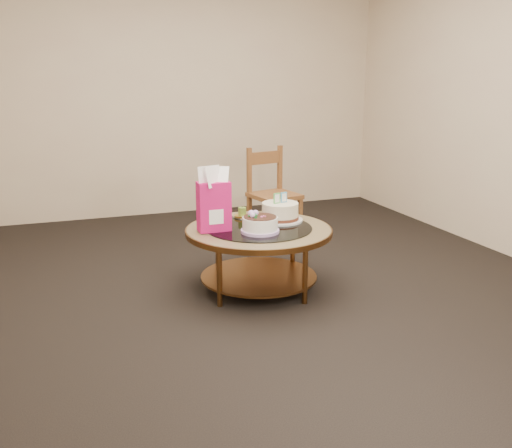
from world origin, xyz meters
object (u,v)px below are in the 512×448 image
object	(u,v)px
coffee_table	(259,238)
decorated_cake	(260,225)
dining_chair	(272,194)
gift_bag	(214,200)
cream_cake	(280,212)

from	to	relation	value
coffee_table	decorated_cake	world-z (taller)	decorated_cake
decorated_cake	dining_chair	size ratio (longest dim) A/B	0.31
dining_chair	decorated_cake	bearing A→B (deg)	-126.57
gift_bag	coffee_table	bearing A→B (deg)	-4.29
decorated_cake	cream_cake	bearing A→B (deg)	44.40
decorated_cake	gift_bag	xyz separation A→B (m)	(-0.27, 0.15, 0.17)
decorated_cake	cream_cake	world-z (taller)	cream_cake
cream_cake	dining_chair	bearing A→B (deg)	59.24
dining_chair	gift_bag	bearing A→B (deg)	-139.28
gift_bag	dining_chair	world-z (taller)	gift_bag
cream_cake	gift_bag	distance (m)	0.55
gift_bag	dining_chair	distance (m)	1.44
coffee_table	dining_chair	world-z (taller)	dining_chair
coffee_table	cream_cake	bearing A→B (deg)	29.35
gift_bag	decorated_cake	bearing A→B (deg)	-27.91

